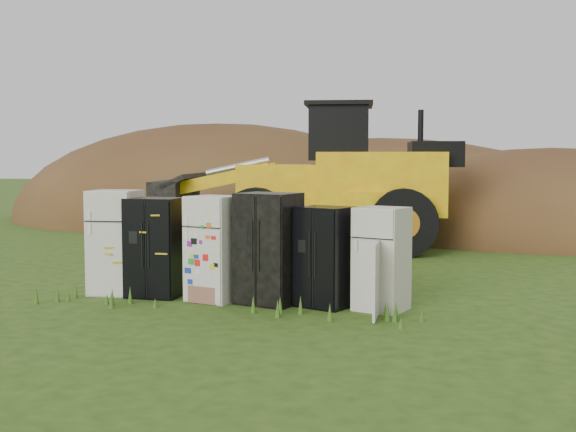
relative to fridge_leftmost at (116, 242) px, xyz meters
name	(u,v)px	position (x,y,z in m)	size (l,w,h in m)	color
ground	(241,301)	(2.36, -0.04, -0.92)	(120.00, 120.00, 0.00)	#2A4813
fridge_leftmost	(116,242)	(0.00, 0.00, 0.00)	(0.81, 0.78, 1.83)	silver
fridge_black_side	(155,247)	(0.79, -0.03, -0.06)	(0.90, 0.71, 1.72)	black
fridge_sticker	(215,248)	(1.91, -0.06, -0.03)	(0.79, 0.73, 1.77)	white
fridge_dark_mid	(269,248)	(2.86, -0.06, 0.00)	(0.94, 0.76, 1.83)	black
fridge_black_right	(325,257)	(3.81, -0.03, -0.11)	(0.81, 0.68, 1.62)	black
fridge_open_door	(382,259)	(4.73, -0.04, -0.10)	(0.74, 0.68, 1.63)	silver
wheel_loader	(302,176)	(1.48, 7.04, 1.00)	(7.93, 3.21, 3.83)	yellow
dirt_mound_right	(550,235)	(7.99, 12.37, -0.92)	(13.18, 9.66, 5.43)	#4C2C18
dirt_mound_left	(217,219)	(-4.11, 14.88, -0.92)	(16.50, 12.38, 7.47)	#4C2C18
dirt_mound_back	(377,216)	(1.61, 18.37, -0.92)	(17.97, 11.98, 6.45)	#4C2C18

